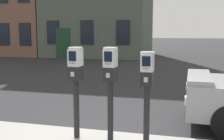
# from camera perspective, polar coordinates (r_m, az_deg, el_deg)

# --- Properties ---
(parking_meter_near_kerb) EXTENTS (0.22, 0.26, 1.45)m
(parking_meter_near_kerb) POSITION_cam_1_polar(r_m,az_deg,el_deg) (4.38, -7.42, -1.21)
(parking_meter_near_kerb) COLOR black
(parking_meter_near_kerb) RESTS_ON sidewalk_slab
(parking_meter_twin_adjacent) EXTENTS (0.22, 0.26, 1.45)m
(parking_meter_twin_adjacent) POSITION_cam_1_polar(r_m,az_deg,el_deg) (4.20, -0.34, -1.47)
(parking_meter_twin_adjacent) COLOR black
(parking_meter_twin_adjacent) RESTS_ON sidewalk_slab
(parking_meter_end_of_row) EXTENTS (0.22, 0.26, 1.40)m
(parking_meter_end_of_row) POSITION_cam_1_polar(r_m,az_deg,el_deg) (4.11, 7.21, -2.31)
(parking_meter_end_of_row) COLOR black
(parking_meter_end_of_row) RESTS_ON sidewalk_slab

